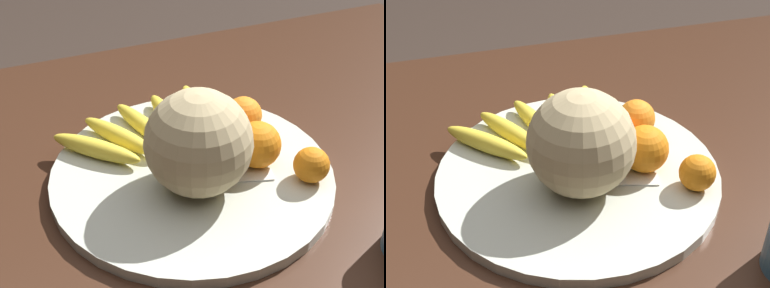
{
  "view_description": "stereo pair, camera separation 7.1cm",
  "coord_description": "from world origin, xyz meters",
  "views": [
    {
      "loc": [
        0.32,
        0.63,
        1.28
      ],
      "look_at": [
        0.06,
        0.01,
        0.8
      ],
      "focal_mm": 50.0,
      "sensor_mm": 36.0,
      "label": 1
    },
    {
      "loc": [
        0.25,
        0.65,
        1.28
      ],
      "look_at": [
        0.06,
        0.01,
        0.8
      ],
      "focal_mm": 50.0,
      "sensor_mm": 36.0,
      "label": 2
    }
  ],
  "objects": [
    {
      "name": "kitchen_table",
      "position": [
        0.0,
        0.0,
        0.64
      ],
      "size": [
        1.45,
        1.01,
        0.73
      ],
      "color": "#3D2316",
      "rests_on": "ground_plane"
    },
    {
      "name": "fruit_bowl",
      "position": [
        0.06,
        0.01,
        0.74
      ],
      "size": [
        0.45,
        0.45,
        0.02
      ],
      "color": "beige",
      "rests_on": "kitchen_table"
    },
    {
      "name": "melon",
      "position": [
        0.07,
        0.05,
        0.83
      ],
      "size": [
        0.16,
        0.16,
        0.16
      ],
      "color": "tan",
      "rests_on": "fruit_bowl"
    },
    {
      "name": "banana_bunch",
      "position": [
        0.1,
        -0.11,
        0.76
      ],
      "size": [
        0.29,
        0.21,
        0.03
      ],
      "rotation": [
        0.0,
        0.0,
        4.98
      ],
      "color": "#473819",
      "rests_on": "fruit_bowl"
    },
    {
      "name": "orange_front_left",
      "position": [
        -0.04,
        0.04,
        0.78
      ],
      "size": [
        0.08,
        0.08,
        0.08
      ],
      "color": "orange",
      "rests_on": "fruit_bowl"
    },
    {
      "name": "orange_front_right",
      "position": [
        -0.02,
        -0.02,
        0.78
      ],
      "size": [
        0.06,
        0.06,
        0.06
      ],
      "color": "orange",
      "rests_on": "fruit_bowl"
    },
    {
      "name": "orange_mid_center",
      "position": [
        -0.06,
        -0.06,
        0.78
      ],
      "size": [
        0.07,
        0.07,
        0.07
      ],
      "color": "orange",
      "rests_on": "fruit_bowl"
    },
    {
      "name": "orange_back_left",
      "position": [
        -0.1,
        0.1,
        0.77
      ],
      "size": [
        0.06,
        0.06,
        0.06
      ],
      "color": "orange",
      "rests_on": "fruit_bowl"
    },
    {
      "name": "produce_tag",
      "position": [
        -0.01,
        0.06,
        0.75
      ],
      "size": [
        0.08,
        0.05,
        0.0
      ],
      "rotation": [
        0.0,
        0.0,
        -0.3
      ],
      "color": "white",
      "rests_on": "fruit_bowl"
    }
  ]
}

